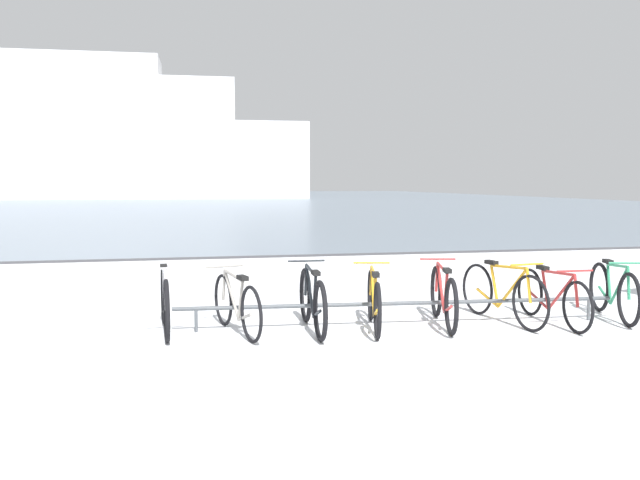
# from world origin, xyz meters

# --- Properties ---
(ground) EXTENTS (80.00, 132.00, 0.08)m
(ground) POSITION_xyz_m (0.00, 53.90, -0.04)
(ground) COLOR white
(bike_rack) EXTENTS (5.49, 0.46, 0.31)m
(bike_rack) POSITION_xyz_m (0.59, 2.21, 0.27)
(bike_rack) COLOR #4C5156
(bike_rack) RESTS_ON ground
(bicycle_0) EXTENTS (0.46, 1.69, 0.82)m
(bicycle_0) POSITION_xyz_m (-2.24, 2.45, 0.37)
(bicycle_0) COLOR black
(bicycle_0) RESTS_ON ground
(bicycle_1) EXTENTS (0.55, 1.58, 0.75)m
(bicycle_1) POSITION_xyz_m (-1.42, 2.23, 0.34)
(bicycle_1) COLOR black
(bicycle_1) RESTS_ON ground
(bicycle_2) EXTENTS (0.46, 1.72, 0.80)m
(bicycle_2) POSITION_xyz_m (-0.53, 2.17, 0.36)
(bicycle_2) COLOR black
(bicycle_2) RESTS_ON ground
(bicycle_3) EXTENTS (0.52, 1.64, 0.76)m
(bicycle_3) POSITION_xyz_m (0.22, 2.13, 0.35)
(bicycle_3) COLOR black
(bicycle_3) RESTS_ON ground
(bicycle_4) EXTENTS (0.54, 1.69, 0.79)m
(bicycle_4) POSITION_xyz_m (1.11, 2.13, 0.35)
(bicycle_4) COLOR black
(bicycle_4) RESTS_ON ground
(bicycle_5) EXTENTS (0.46, 1.76, 0.80)m
(bicycle_5) POSITION_xyz_m (1.90, 2.13, 0.37)
(bicycle_5) COLOR black
(bicycle_5) RESTS_ON ground
(bicycle_6) EXTENTS (0.46, 1.72, 0.74)m
(bicycle_6) POSITION_xyz_m (2.47, 1.93, 0.34)
(bicycle_6) COLOR black
(bicycle_6) RESTS_ON ground
(bicycle_7) EXTENTS (0.58, 1.62, 0.79)m
(bicycle_7) POSITION_xyz_m (3.41, 2.04, 0.36)
(bicycle_7) COLOR black
(bicycle_7) RESTS_ON ground
(ferry_ship) EXTENTS (52.25, 11.76, 18.64)m
(ferry_ship) POSITION_xyz_m (-14.80, 68.83, 6.25)
(ferry_ship) COLOR white
(ferry_ship) RESTS_ON ground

